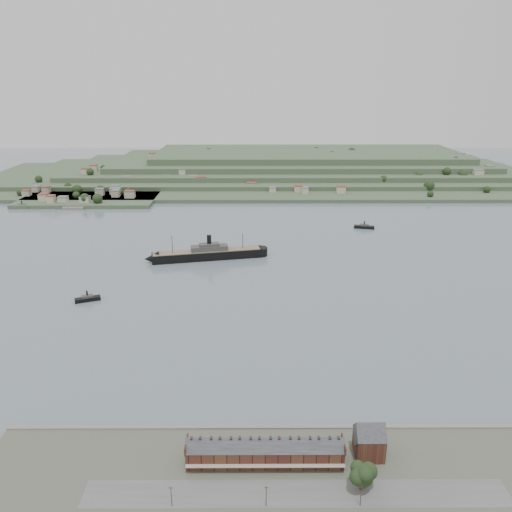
{
  "coord_description": "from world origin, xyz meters",
  "views": [
    {
      "loc": [
        -13.7,
        -309.86,
        130.56
      ],
      "look_at": [
        -12.38,
        30.0,
        9.4
      ],
      "focal_mm": 35.0,
      "sensor_mm": 36.0,
      "label": 1
    }
  ],
  "objects_px": {
    "fig_tree": "(363,475)",
    "terrace_row": "(265,452)",
    "gabled_building": "(369,441)",
    "steamship": "(204,254)",
    "tugboat": "(88,299)"
  },
  "relations": [
    {
      "from": "fig_tree",
      "to": "terrace_row",
      "type": "bearing_deg",
      "value": 158.37
    },
    {
      "from": "gabled_building",
      "to": "steamship",
      "type": "bearing_deg",
      "value": 110.41
    },
    {
      "from": "tugboat",
      "to": "steamship",
      "type": "bearing_deg",
      "value": 49.27
    },
    {
      "from": "terrace_row",
      "to": "steamship",
      "type": "xyz_separation_m",
      "value": [
        -41.86,
        217.33,
        -2.65
      ]
    },
    {
      "from": "gabled_building",
      "to": "tugboat",
      "type": "relative_size",
      "value": 0.89
    },
    {
      "from": "gabled_building",
      "to": "fig_tree",
      "type": "distance_m",
      "value": 17.59
    },
    {
      "from": "gabled_building",
      "to": "steamship",
      "type": "relative_size",
      "value": 0.15
    },
    {
      "from": "steamship",
      "to": "fig_tree",
      "type": "relative_size",
      "value": 8.72
    },
    {
      "from": "steamship",
      "to": "terrace_row",
      "type": "bearing_deg",
      "value": -79.1
    },
    {
      "from": "terrace_row",
      "to": "tugboat",
      "type": "bearing_deg",
      "value": 127.21
    },
    {
      "from": "gabled_building",
      "to": "steamship",
      "type": "xyz_separation_m",
      "value": [
        -79.36,
        213.31,
        -4.0
      ]
    },
    {
      "from": "terrace_row",
      "to": "gabled_building",
      "type": "relative_size",
      "value": 3.95
    },
    {
      "from": "gabled_building",
      "to": "tugboat",
      "type": "height_order",
      "value": "gabled_building"
    },
    {
      "from": "terrace_row",
      "to": "steamship",
      "type": "distance_m",
      "value": 221.35
    },
    {
      "from": "fig_tree",
      "to": "gabled_building",
      "type": "bearing_deg",
      "value": 71.34
    }
  ]
}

